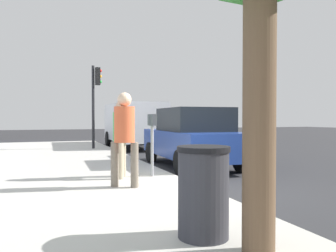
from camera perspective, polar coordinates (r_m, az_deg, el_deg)
name	(u,v)px	position (r m, az deg, el deg)	size (l,w,h in m)	color
ground_plane	(196,191)	(6.98, 4.78, -10.84)	(80.00, 80.00, 0.00)	#2B2B2D
sidewalk_slab	(36,200)	(6.32, -21.19, -11.50)	(28.00, 6.00, 0.15)	#B7B2A8
parking_meter	(152,132)	(7.70, -2.66, -0.93)	(0.36, 0.12, 1.41)	gray
pedestrian_at_meter	(121,133)	(7.61, -7.81, -1.14)	(0.50, 0.37, 1.70)	tan
pedestrian_bystander	(124,131)	(6.53, -7.31, -0.84)	(0.39, 0.49, 1.81)	#726656
parked_sedan_near	(192,137)	(10.26, 4.08, -1.88)	(4.47, 2.10, 1.77)	navy
parked_van_far	(133,122)	(16.85, -5.83, 0.59)	(5.23, 2.18, 2.18)	silver
traffic_signal	(95,93)	(15.22, -12.06, 5.46)	(0.24, 0.44, 3.60)	black
trash_bin	(203,192)	(3.84, 5.95, -10.88)	(0.59, 0.59, 1.01)	#2D2D33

